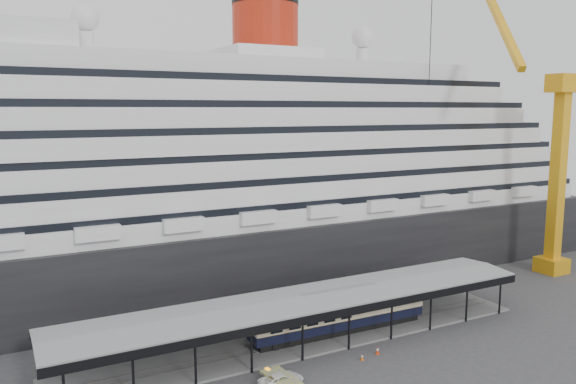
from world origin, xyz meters
The scene contains 9 objects.
ground centered at (0.00, 0.00, 0.00)m, with size 200.00×200.00×0.00m, color #343437.
cruise_ship centered at (0.05, 32.00, 18.35)m, with size 130.00×30.00×43.90m.
platform_canopy centered at (0.00, 5.00, 2.36)m, with size 56.00×9.18×5.30m.
crane_yellow centered at (47.06, 10.54, 19.96)m, with size 23.83×18.78×47.60m.
port_truck centered at (-7.33, -2.89, 0.62)m, with size 2.05×4.44×1.23m, color white.
pullman_carriage centered at (4.33, 5.00, 2.64)m, with size 22.19×3.32×21.73m.
traffic_cone_left centered at (-6.68, -1.00, 0.36)m, with size 0.47×0.47×0.72m.
traffic_cone_mid centered at (4.93, -1.53, 0.40)m, with size 0.44×0.44×0.81m.
traffic_cone_right centered at (2.62, -1.97, 0.33)m, with size 0.44×0.44×0.67m.
Camera 1 is at (-30.08, -47.08, 25.84)m, focal length 35.00 mm.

